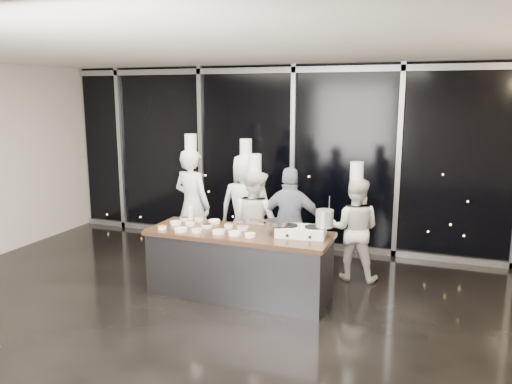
# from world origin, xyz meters

# --- Properties ---
(ground) EXTENTS (9.00, 9.00, 0.00)m
(ground) POSITION_xyz_m (0.00, 0.00, 0.00)
(ground) COLOR black
(ground) RESTS_ON ground
(room_shell) EXTENTS (9.02, 7.02, 3.21)m
(room_shell) POSITION_xyz_m (0.18, 0.00, 2.25)
(room_shell) COLOR beige
(room_shell) RESTS_ON ground
(window_wall) EXTENTS (8.90, 0.11, 3.20)m
(window_wall) POSITION_xyz_m (0.00, 3.43, 1.60)
(window_wall) COLOR black
(window_wall) RESTS_ON ground
(demo_counter) EXTENTS (2.46, 0.86, 0.90)m
(demo_counter) POSITION_xyz_m (0.00, 0.90, 0.45)
(demo_counter) COLOR #36363B
(demo_counter) RESTS_ON ground
(stove) EXTENTS (0.66, 0.45, 0.14)m
(stove) POSITION_xyz_m (0.83, 0.99, 0.96)
(stove) COLOR silver
(stove) RESTS_ON demo_counter
(frying_pan) EXTENTS (0.54, 0.33, 0.05)m
(frying_pan) POSITION_xyz_m (0.51, 0.94, 1.07)
(frying_pan) COLOR slate
(frying_pan) RESTS_ON stove
(stock_pot) EXTENTS (0.24, 0.24, 0.22)m
(stock_pot) POSITION_xyz_m (1.12, 1.02, 1.15)
(stock_pot) COLOR silver
(stock_pot) RESTS_ON stove
(prep_bowls) EXTENTS (1.37, 0.71, 0.05)m
(prep_bowls) POSITION_xyz_m (-0.47, 0.89, 0.93)
(prep_bowls) COLOR white
(prep_bowls) RESTS_ON demo_counter
(squeeze_bottle) EXTENTS (0.07, 0.07, 0.24)m
(squeeze_bottle) POSITION_xyz_m (-0.90, 1.24, 1.01)
(squeeze_bottle) COLOR white
(squeeze_bottle) RESTS_ON demo_counter
(chef_far_left) EXTENTS (0.76, 0.59, 2.08)m
(chef_far_left) POSITION_xyz_m (-1.28, 2.01, 0.94)
(chef_far_left) COLOR silver
(chef_far_left) RESTS_ON ground
(chef_left) EXTENTS (0.93, 0.67, 2.00)m
(chef_left) POSITION_xyz_m (-0.45, 2.29, 0.90)
(chef_left) COLOR silver
(chef_left) RESTS_ON ground
(chef_center) EXTENTS (0.95, 0.85, 1.83)m
(chef_center) POSITION_xyz_m (-0.10, 1.76, 0.81)
(chef_center) COLOR silver
(chef_center) RESTS_ON ground
(guest) EXTENTS (1.03, 0.58, 1.66)m
(guest) POSITION_xyz_m (0.45, 1.78, 0.83)
(guest) COLOR #151E3A
(guest) RESTS_ON ground
(chef_right) EXTENTS (0.75, 0.59, 1.75)m
(chef_right) POSITION_xyz_m (1.33, 2.09, 0.77)
(chef_right) COLOR silver
(chef_right) RESTS_ON ground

